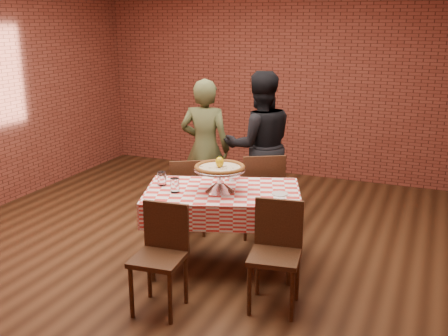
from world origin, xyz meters
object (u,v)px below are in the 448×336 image
Objects in this scene: water_glass_left at (175,185)px; chair_near_right at (275,258)px; table at (223,229)px; water_glass_right at (162,179)px; condiment_caddy at (233,172)px; diner_black at (260,146)px; pizza_stand at (220,180)px; diner_olive at (205,148)px; chair_near_left at (158,261)px; pizza at (220,168)px; chair_far_left at (187,195)px; chair_far_right at (260,193)px.

water_glass_left is 0.15× the size of chair_near_right.
water_glass_right is at bearing -172.10° from table.
table is 0.58m from condiment_caddy.
pizza_stand is at bearing 62.26° from diner_black.
diner_olive reaches higher than chair_near_right.
chair_near_left is at bearing -73.21° from water_glass_left.
chair_near_right is (0.69, -0.51, -0.54)m from pizza.
chair_far_left is (-0.09, 0.70, -0.39)m from water_glass_right.
condiment_caddy is at bearing 120.54° from chair_near_right.
pizza reaches higher than condiment_caddy.
diner_olive is at bearing 99.66° from chair_near_left.
condiment_caddy is 0.81m from chair_far_left.
chair_near_right is at bearing 120.80° from diner_olive.
pizza_stand reaches higher than condiment_caddy.
chair_near_right is at bearing -36.30° from pizza.
chair_far_left is (-0.66, 0.65, -0.44)m from pizza_stand.
chair_far_left is (-0.66, 0.65, -0.55)m from pizza.
pizza is 1.44m from diner_olive.
chair_far_right is (0.74, 0.28, 0.03)m from chair_far_left.
water_glass_right is 0.70m from condiment_caddy.
pizza_stand is 1.44m from diner_black.
water_glass_left is 0.14× the size of chair_far_right.
table is 1.48m from diner_black.
pizza_stand is at bearing 4.64° from water_glass_right.
pizza is at bearing 105.04° from chair_far_left.
water_glass_left is 1.17m from chair_near_right.
water_glass_left reaches higher than chair_near_left.
water_glass_left reaches higher than table.
pizza_stand is at bearing 135.72° from chair_near_right.
chair_near_right is at bearing 19.90° from chair_near_left.
water_glass_left is at bearing -32.96° from water_glass_right.
diner_olive reaches higher than water_glass_right.
chair_near_right is 0.95× the size of chair_far_right.
chair_near_left is at bearing 52.73° from chair_far_right.
pizza_stand is 3.68× the size of water_glass_right.
chair_far_right is at bearing 42.19° from condiment_caddy.
pizza_stand reaches higher than water_glass_right.
chair_far_right is (-0.61, 1.43, 0.02)m from chair_near_right.
diner_black is at bearing -100.30° from chair_far_right.
chair_far_right reaches higher than chair_near_left.
diner_olive is (-0.71, 1.24, -0.17)m from pizza.
water_glass_left is (-0.36, -0.18, -0.15)m from pizza.
condiment_caddy is 1.10m from diner_olive.
condiment_caddy is 0.18× the size of chair_near_left.
chair_near_right is at bearing -36.30° from pizza_stand.
chair_far_right is (0.23, 1.82, 0.03)m from chair_near_left.
table is 1.50× the size of chair_far_right.
water_glass_right is (-0.57, -0.05, -0.04)m from pizza_stand.
chair_far_left is 1.05m from diner_black.
pizza_stand is 3.68× the size of water_glass_left.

